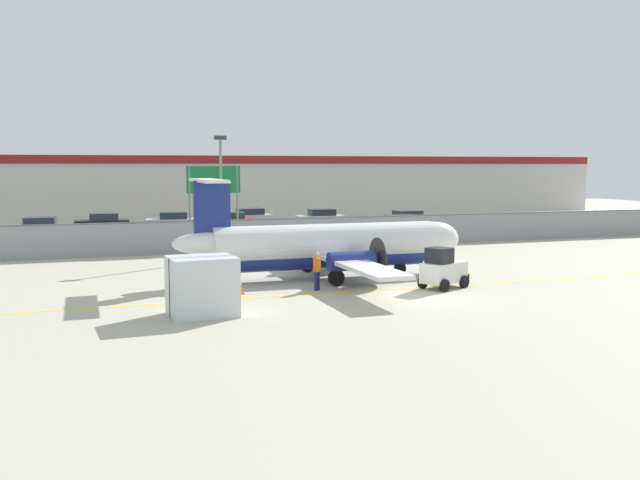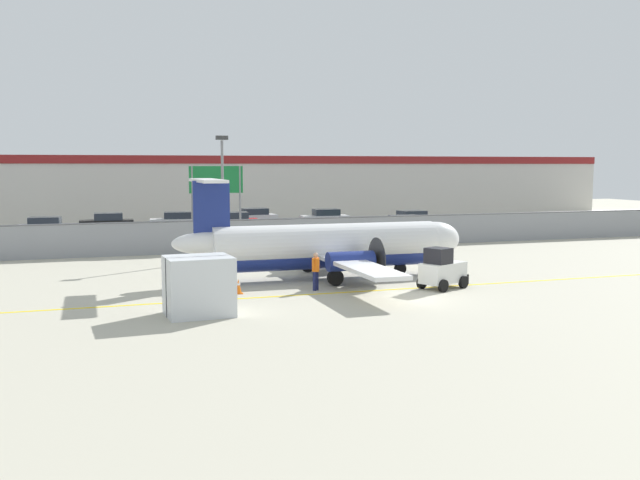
{
  "view_description": "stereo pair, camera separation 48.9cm",
  "coord_description": "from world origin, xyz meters",
  "views": [
    {
      "loc": [
        -13.07,
        -26.77,
        5.58
      ],
      "look_at": [
        -1.35,
        6.97,
        1.8
      ],
      "focal_mm": 40.0,
      "sensor_mm": 36.0,
      "label": 1
    },
    {
      "loc": [
        -12.61,
        -26.93,
        5.58
      ],
      "look_at": [
        -1.35,
        6.97,
        1.8
      ],
      "focal_mm": 40.0,
      "sensor_mm": 36.0,
      "label": 2
    }
  ],
  "objects": [
    {
      "name": "baggage_tug",
      "position": [
        2.66,
        1.53,
        0.86
      ],
      "size": [
        2.58,
        2.11,
        1.88
      ],
      "rotation": [
        0.0,
        0.0,
        0.43
      ],
      "color": "silver",
      "rests_on": "ground"
    },
    {
      "name": "traffic_cone_near_right",
      "position": [
        3.2,
        2.76,
        0.31
      ],
      "size": [
        0.36,
        0.36,
        0.64
      ],
      "color": "orange",
      "rests_on": "ground"
    },
    {
      "name": "highway_sign",
      "position": [
        -4.19,
        20.38,
        4.14
      ],
      "size": [
        3.6,
        0.14,
        5.5
      ],
      "color": "slate",
      "rests_on": "ground"
    },
    {
      "name": "cargo_container",
      "position": [
        -8.66,
        -0.73,
        1.1
      ],
      "size": [
        2.51,
        2.13,
        2.2
      ],
      "rotation": [
        0.0,
        0.0,
        0.06
      ],
      "color": "silver",
      "rests_on": "ground"
    },
    {
      "name": "ground_crew_worker",
      "position": [
        -2.9,
        2.91,
        0.95
      ],
      "size": [
        0.48,
        0.48,
        1.7
      ],
      "rotation": [
        0.0,
        0.0,
        5.45
      ],
      "color": "#191E4C",
      "rests_on": "ground"
    },
    {
      "name": "ground_plane",
      "position": [
        0.0,
        2.0,
        0.0
      ],
      "size": [
        140.0,
        140.0,
        0.01
      ],
      "color": "#B2AD99"
    },
    {
      "name": "parked_car_5",
      "position": [
        7.55,
        32.42,
        0.89
      ],
      "size": [
        4.26,
        2.13,
        1.58
      ],
      "rotation": [
        0.0,
        0.0,
        3.1
      ],
      "color": "silver",
      "rests_on": "parking_lot_strip"
    },
    {
      "name": "parked_car_1",
      "position": [
        -10.88,
        33.08,
        0.89
      ],
      "size": [
        4.24,
        2.09,
        1.58
      ],
      "rotation": [
        0.0,
        0.0,
        3.12
      ],
      "color": "black",
      "rests_on": "parking_lot_strip"
    },
    {
      "name": "parked_car_2",
      "position": [
        -5.38,
        32.69,
        0.89
      ],
      "size": [
        4.36,
        2.35,
        1.58
      ],
      "rotation": [
        0.0,
        0.0,
        3.03
      ],
      "color": "silver",
      "rests_on": "parking_lot_strip"
    },
    {
      "name": "commuter_airplane",
      "position": [
        -1.09,
        5.97,
        1.6
      ],
      "size": [
        14.76,
        16.01,
        4.92
      ],
      "rotation": [
        0.0,
        0.0,
        -0.01
      ],
      "color": "white",
      "rests_on": "ground"
    },
    {
      "name": "traffic_cone_near_left",
      "position": [
        -7.2,
        7.7,
        0.31
      ],
      "size": [
        0.36,
        0.36,
        0.64
      ],
      "color": "orange",
      "rests_on": "ground"
    },
    {
      "name": "traffic_cone_far_right",
      "position": [
        -7.44,
        6.45,
        0.31
      ],
      "size": [
        0.36,
        0.36,
        0.64
      ],
      "color": "orange",
      "rests_on": "ground"
    },
    {
      "name": "parking_lot_strip",
      "position": [
        0.0,
        29.5,
        0.06
      ],
      "size": [
        98.0,
        17.0,
        0.12
      ],
      "color": "#38383A",
      "rests_on": "ground"
    },
    {
      "name": "parked_car_4",
      "position": [
        1.79,
        35.44,
        0.89
      ],
      "size": [
        4.37,
        2.39,
        1.58
      ],
      "rotation": [
        0.0,
        0.0,
        3.26
      ],
      "color": "silver",
      "rests_on": "parking_lot_strip"
    },
    {
      "name": "parked_car_6",
      "position": [
        11.0,
        23.02,
        0.89
      ],
      "size": [
        4.3,
        2.2,
        1.58
      ],
      "rotation": [
        0.0,
        0.0,
        -0.06
      ],
      "color": "#19662D",
      "rests_on": "parking_lot_strip"
    },
    {
      "name": "background_building",
      "position": [
        0.0,
        47.99,
        3.26
      ],
      "size": [
        91.0,
        8.1,
        6.5
      ],
      "color": "beige",
      "rests_on": "ground"
    },
    {
      "name": "parked_car_0",
      "position": [
        -15.31,
        29.93,
        0.89
      ],
      "size": [
        4.36,
        2.37,
        1.58
      ],
      "rotation": [
        0.0,
        0.0,
        -0.11
      ],
      "color": "slate",
      "rests_on": "parking_lot_strip"
    },
    {
      "name": "traffic_cone_far_left",
      "position": [
        -6.36,
        3.17,
        0.31
      ],
      "size": [
        0.36,
        0.36,
        0.64
      ],
      "color": "orange",
      "rests_on": "ground"
    },
    {
      "name": "parked_car_3",
      "position": [
        -0.98,
        30.88,
        0.89
      ],
      "size": [
        4.32,
        2.26,
        1.58
      ],
      "rotation": [
        0.0,
        0.0,
        3.06
      ],
      "color": "red",
      "rests_on": "parking_lot_strip"
    },
    {
      "name": "parked_car_7",
      "position": [
        14.0,
        28.03,
        0.89
      ],
      "size": [
        4.32,
        2.26,
        1.58
      ],
      "rotation": [
        0.0,
        0.0,
        0.08
      ],
      "color": "gray",
      "rests_on": "parking_lot_strip"
    },
    {
      "name": "apron_light_pole",
      "position": [
        -4.84,
        14.65,
        4.3
      ],
      "size": [
        0.7,
        0.3,
        7.27
      ],
      "color": "slate",
      "rests_on": "ground"
    },
    {
      "name": "perimeter_fence",
      "position": [
        0.0,
        18.0,
        1.12
      ],
      "size": [
        98.0,
        0.1,
        2.1
      ],
      "color": "gray",
      "rests_on": "ground"
    }
  ]
}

